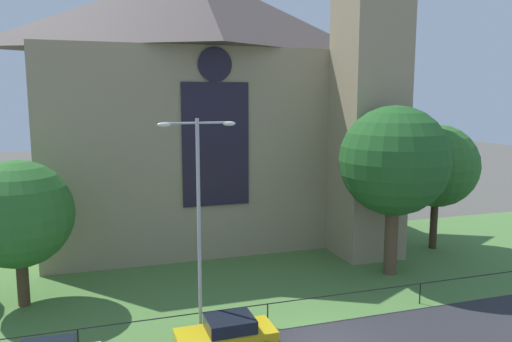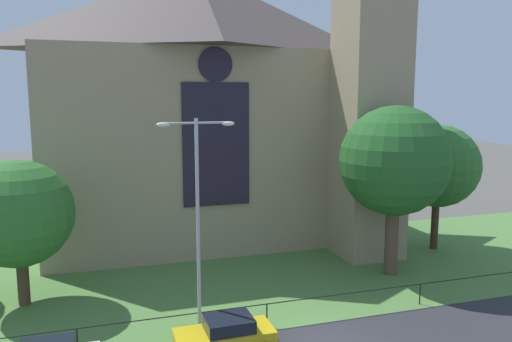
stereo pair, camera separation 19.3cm
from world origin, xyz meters
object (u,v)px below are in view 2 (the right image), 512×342
Objects in this scene: tree_right_far at (438,166)px; parked_car_yellow at (225,335)px; tree_left_near at (18,214)px; streetlamp_near at (198,205)px; church_building at (210,104)px; tree_right_near at (395,161)px.

tree_right_far is 2.10× the size of parked_car_yellow.
tree_right_far reaches higher than tree_left_near.
parked_car_yellow is (0.79, -1.61, -5.38)m from streetlamp_near.
tree_left_near is (-26.65, -1.87, -1.10)m from tree_right_far.
tree_right_near is at bearing -52.32° from church_building.
tree_left_near reaches higher than parked_car_yellow.
tree_right_near is (-5.83, -3.57, 1.00)m from tree_right_far.
streetlamp_near reaches higher than tree_left_near.
tree_right_far is 20.94m from parked_car_yellow.
parked_car_yellow is at bearing -151.27° from tree_right_far.
streetlamp_near reaches higher than tree_right_far.
streetlamp_near is at bearing -64.52° from parked_car_yellow.
church_building is 17.05m from tree_right_far.
tree_right_near is at bearing 19.69° from streetlamp_near.
church_building reaches higher than parked_car_yellow.
tree_right_near is at bearing -4.67° from tree_left_near.
streetlamp_near is (-12.75, -4.56, -0.84)m from tree_right_near.
streetlamp_near is 2.34× the size of parked_car_yellow.
tree_left_near is at bearing -141.48° from church_building.
church_building is at bearing 127.68° from tree_right_near.
tree_right_far reaches higher than parked_car_yellow.
tree_right_far is at bearing 23.65° from streetlamp_near.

